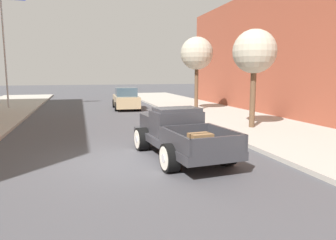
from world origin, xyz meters
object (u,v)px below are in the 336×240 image
object	(u,v)px
flagpole	(6,31)
street_tree_nearest	(254,52)
street_tree_second	(197,54)
hotrod_truck_gunmetal	(177,133)
car_background_tan	(126,99)

from	to	relation	value
flagpole	street_tree_nearest	world-z (taller)	flagpole
flagpole	street_tree_nearest	bearing A→B (deg)	-44.93
flagpole	street_tree_second	world-z (taller)	flagpole
hotrod_truck_gunmetal	street_tree_nearest	bearing A→B (deg)	35.92
hotrod_truck_gunmetal	street_tree_nearest	world-z (taller)	street_tree_nearest
flagpole	street_tree_second	distance (m)	14.05
car_background_tan	street_tree_nearest	size ratio (longest dim) A/B	0.96
flagpole	street_tree_nearest	distance (m)	18.30
street_tree_nearest	street_tree_second	bearing A→B (deg)	90.05
street_tree_nearest	street_tree_second	size ratio (longest dim) A/B	0.91
flagpole	hotrod_truck_gunmetal	bearing A→B (deg)	-63.78
street_tree_second	car_background_tan	bearing A→B (deg)	143.98
car_background_tan	hotrod_truck_gunmetal	bearing A→B (deg)	-91.33
street_tree_second	flagpole	bearing A→B (deg)	157.31
street_tree_nearest	street_tree_second	xyz separation A→B (m)	(-0.01, 7.46, 0.37)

